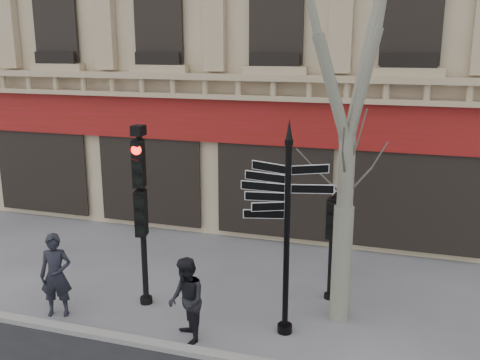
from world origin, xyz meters
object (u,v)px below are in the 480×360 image
object	(u,v)px
traffic_signal_secondary	(332,229)
pedestrian_a	(56,275)
pedestrian_b	(186,301)
fingerpost	(288,194)
traffic_signal_main	(141,194)

from	to	relation	value
traffic_signal_secondary	pedestrian_a	size ratio (longest dim) A/B	1.32
pedestrian_a	pedestrian_b	distance (m)	3.10
traffic_signal_secondary	fingerpost	bearing A→B (deg)	-104.47
traffic_signal_main	pedestrian_b	world-z (taller)	traffic_signal_main
traffic_signal_main	traffic_signal_secondary	xyz separation A→B (m)	(3.95, 1.50, -0.88)
traffic_signal_main	pedestrian_b	size ratio (longest dim) A/B	2.35
fingerpost	traffic_signal_secondary	size ratio (longest dim) A/B	1.81
fingerpost	traffic_signal_secondary	world-z (taller)	fingerpost
fingerpost	traffic_signal_main	size ratio (longest dim) A/B	1.08
traffic_signal_main	pedestrian_b	xyz separation A→B (m)	(1.53, -1.21, -1.71)
pedestrian_a	pedestrian_b	bearing A→B (deg)	-22.77
traffic_signal_main	pedestrian_a	size ratio (longest dim) A/B	2.21
pedestrian_a	traffic_signal_secondary	bearing A→B (deg)	4.84
fingerpost	pedestrian_b	world-z (taller)	fingerpost
traffic_signal_secondary	pedestrian_b	size ratio (longest dim) A/B	1.40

